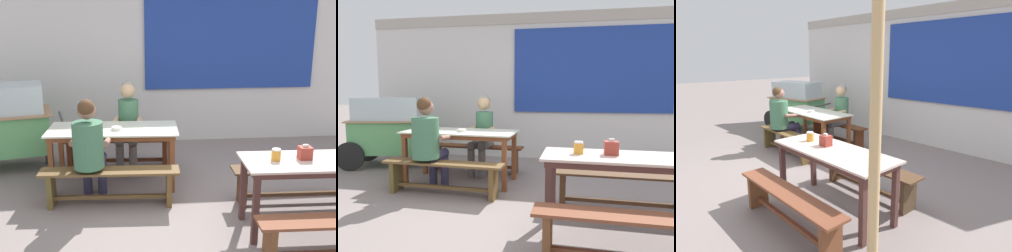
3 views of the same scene
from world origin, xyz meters
The scene contains 14 objects.
ground_plane centered at (0.00, 0.00, 0.00)m, with size 40.00×40.00×0.00m, color gray.
backdrop_wall centered at (0.05, 2.79, 1.46)m, with size 6.96×0.23×2.78m.
dining_table_far centered at (-1.02, 0.90, 0.68)m, with size 1.66×0.78×0.76m.
dining_table_near centered at (1.09, -0.46, 0.67)m, with size 1.62×0.65×0.76m.
bench_far_back centered at (-1.00, 1.52, 0.29)m, with size 1.60×0.35×0.43m.
bench_far_front centered at (-1.05, 0.29, 0.29)m, with size 1.60×0.35×0.43m.
bench_near_back centered at (1.10, 0.16, 0.28)m, with size 1.51×0.34×0.43m.
bench_near_front centered at (1.07, -1.07, 0.29)m, with size 1.62×0.31×0.43m.
food_cart centered at (-2.60, 1.62, 0.69)m, with size 1.74×1.09×1.21m.
person_center_facing centered at (-0.84, 1.44, 0.71)m, with size 0.42×0.54×1.26m.
person_left_back_turned centered at (-1.28, 0.36, 0.71)m, with size 0.48×0.57×1.26m.
tissue_box centered at (0.92, -0.42, 0.82)m, with size 0.12×0.11×0.15m.
condiment_jar centered at (0.62, -0.42, 0.81)m, with size 0.09×0.09×0.12m.
soup_bowl centered at (-0.98, 0.83, 0.77)m, with size 0.13×0.13×0.04m, color silver.
Camera 2 is at (0.54, -3.51, 1.38)m, focal length 34.52 mm.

